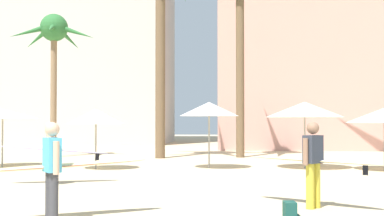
{
  "coord_description": "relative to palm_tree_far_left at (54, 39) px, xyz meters",
  "views": [
    {
      "loc": [
        1.15,
        -6.27,
        1.67
      ],
      "look_at": [
        0.32,
        5.03,
        1.95
      ],
      "focal_mm": 49.89,
      "sensor_mm": 36.0,
      "label": 1
    }
  ],
  "objects": [
    {
      "name": "palm_tree_far_left",
      "position": [
        0.0,
        0.0,
        0.0
      ],
      "size": [
        3.89,
        4.02,
        6.71
      ],
      "color": "#896B4C",
      "rests_on": "ground"
    },
    {
      "name": "hotel_pink",
      "position": [
        16.06,
        10.41,
        3.58
      ],
      "size": [
        17.04,
        9.1,
        18.24
      ],
      "primitive_type": "cube",
      "color": "#DB9989",
      "rests_on": "ground"
    },
    {
      "name": "cafe_umbrella_0",
      "position": [
        7.51,
        -5.44,
        -3.44
      ],
      "size": [
        2.11,
        2.11,
        2.35
      ],
      "color": "gray",
      "rests_on": "ground"
    },
    {
      "name": "backpack",
      "position": [
        9.2,
        -15.94,
        -5.34
      ],
      "size": [
        0.26,
        0.31,
        0.42
      ],
      "rotation": [
        0.0,
        0.0,
        0.07
      ],
      "color": "#174339",
      "rests_on": "ground"
    },
    {
      "name": "person_far_left",
      "position": [
        3.51,
        -10.46,
        -4.64
      ],
      "size": [
        2.93,
        1.32,
        1.65
      ],
      "rotation": [
        0.0,
        0.0,
        3.59
      ],
      "color": "blue",
      "rests_on": "ground"
    },
    {
      "name": "person_mid_center",
      "position": [
        5.3,
        -15.48,
        -4.64
      ],
      "size": [
        2.99,
        1.83,
        1.66
      ],
      "rotation": [
        0.0,
        0.0,
        0.6
      ],
      "color": "#3D3D42",
      "rests_on": "ground"
    },
    {
      "name": "cafe_umbrella_6",
      "position": [
        0.02,
        -5.57,
        -3.61
      ],
      "size": [
        2.77,
        2.77,
        2.12
      ],
      "color": "gray",
      "rests_on": "ground"
    },
    {
      "name": "cafe_umbrella_3",
      "position": [
        10.89,
        -5.27,
        -3.46
      ],
      "size": [
        2.75,
        2.75,
        2.36
      ],
      "color": "gray",
      "rests_on": "ground"
    },
    {
      "name": "person_near_right",
      "position": [
        9.86,
        -13.82,
        -4.64
      ],
      "size": [
        2.48,
        1.93,
        1.66
      ],
      "rotation": [
        0.0,
        0.0,
        2.41
      ],
      "color": "gold",
      "rests_on": "ground"
    },
    {
      "name": "cafe_umbrella_2",
      "position": [
        13.46,
        -5.89,
        -3.67
      ],
      "size": [
        2.56,
        2.56,
        2.12
      ],
      "color": "gray",
      "rests_on": "ground"
    },
    {
      "name": "cafe_umbrella_1",
      "position": [
        3.59,
        -6.07,
        -3.7
      ],
      "size": [
        2.01,
        2.01,
        2.11
      ],
      "color": "gray",
      "rests_on": "ground"
    }
  ]
}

